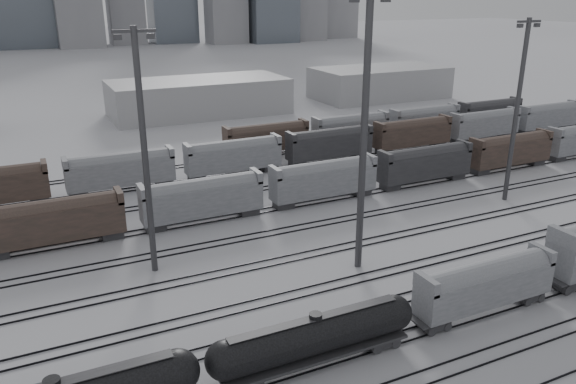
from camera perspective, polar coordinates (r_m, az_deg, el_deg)
name	(u,v)px	position (r m, az deg, el deg)	size (l,w,h in m)	color
ground	(426,338)	(49.12, 13.88, -14.24)	(900.00, 900.00, 0.00)	silver
tracks	(323,253)	(61.54, 3.62, -6.24)	(220.00, 71.50, 0.16)	black
tank_car_b	(315,337)	(43.65, 2.78, -14.47)	(17.25, 2.87, 4.26)	#272729
hopper_car_a	(485,283)	(52.40, 19.42, -8.68)	(13.77, 2.74, 4.93)	#272729
light_mast_b	(144,149)	(55.14, -14.39, 4.21)	(3.86, 0.62, 24.15)	#3D3D3F
light_mast_c	(364,129)	(54.35, 7.75, 6.32)	(4.39, 0.70, 27.43)	#3D3D3F
light_mast_d	(517,108)	(79.45, 22.25, 7.92)	(3.83, 0.61, 23.96)	#3D3D3F
bg_string_near	(324,181)	(75.87, 3.64, 1.09)	(151.00, 3.00, 5.60)	gray
bg_string_mid	(330,145)	(93.94, 4.24, 4.74)	(151.00, 3.00, 5.60)	#272729
bg_string_far	(389,125)	(109.72, 10.18, 6.67)	(66.00, 3.00, 5.60)	#503B33
warehouse_mid	(199,97)	(133.07, -9.03, 9.52)	(40.00, 18.00, 8.00)	#99999B
warehouse_right	(380,83)	(154.73, 9.28, 10.91)	(35.00, 18.00, 8.00)	#99999B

